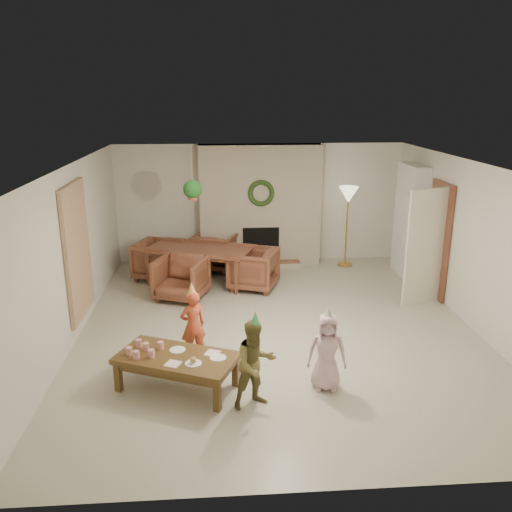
{
  "coord_description": "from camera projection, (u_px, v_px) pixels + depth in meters",
  "views": [
    {
      "loc": [
        -0.87,
        -7.36,
        3.46
      ],
      "look_at": [
        -0.3,
        0.4,
        1.05
      ],
      "focal_mm": 36.72,
      "sensor_mm": 36.0,
      "label": 1
    }
  ],
  "objects": [
    {
      "name": "floor",
      "position": [
        277.0,
        328.0,
        8.1
      ],
      "size": [
        7.0,
        7.0,
        0.0
      ],
      "primitive_type": "plane",
      "color": "#B7B29E",
      "rests_on": "ground"
    },
    {
      "name": "ceiling",
      "position": [
        279.0,
        166.0,
        7.36
      ],
      "size": [
        7.0,
        7.0,
        0.0
      ],
      "primitive_type": "plane",
      "rotation": [
        3.14,
        0.0,
        0.0
      ],
      "color": "white",
      "rests_on": "wall_back"
    },
    {
      "name": "wall_back",
      "position": [
        259.0,
        204.0,
        11.06
      ],
      "size": [
        7.0,
        0.0,
        7.0
      ],
      "primitive_type": "plane",
      "rotation": [
        1.57,
        0.0,
        0.0
      ],
      "color": "silver",
      "rests_on": "floor"
    },
    {
      "name": "wall_front",
      "position": [
        325.0,
        369.0,
        4.39
      ],
      "size": [
        7.0,
        0.0,
        7.0
      ],
      "primitive_type": "plane",
      "rotation": [
        -1.57,
        0.0,
        0.0
      ],
      "color": "silver",
      "rests_on": "floor"
    },
    {
      "name": "wall_left",
      "position": [
        71.0,
        255.0,
        7.52
      ],
      "size": [
        0.0,
        7.0,
        7.0
      ],
      "primitive_type": "plane",
      "rotation": [
        1.57,
        0.0,
        1.57
      ],
      "color": "silver",
      "rests_on": "floor"
    },
    {
      "name": "wall_right",
      "position": [
        474.0,
        247.0,
        7.94
      ],
      "size": [
        0.0,
        7.0,
        7.0
      ],
      "primitive_type": "plane",
      "rotation": [
        1.57,
        0.0,
        -1.57
      ],
      "color": "silver",
      "rests_on": "floor"
    },
    {
      "name": "fireplace_mass",
      "position": [
        260.0,
        205.0,
        10.87
      ],
      "size": [
        2.5,
        0.4,
        2.5
      ],
      "primitive_type": "cube",
      "color": "#5B2D18",
      "rests_on": "floor"
    },
    {
      "name": "fireplace_hearth",
      "position": [
        261.0,
        265.0,
        10.89
      ],
      "size": [
        1.6,
        0.3,
        0.12
      ],
      "primitive_type": "cube",
      "color": "brown",
      "rests_on": "floor"
    },
    {
      "name": "fireplace_firebox",
      "position": [
        261.0,
        245.0,
        10.94
      ],
      "size": [
        0.75,
        0.12,
        0.75
      ],
      "primitive_type": "cube",
      "color": "black",
      "rests_on": "floor"
    },
    {
      "name": "fireplace_wreath",
      "position": [
        261.0,
        193.0,
        10.56
      ],
      "size": [
        0.54,
        0.1,
        0.54
      ],
      "primitive_type": "torus",
      "rotation": [
        1.57,
        0.0,
        0.0
      ],
      "color": "#203E17",
      "rests_on": "fireplace_mass"
    },
    {
      "name": "floor_lamp_base",
      "position": [
        345.0,
        264.0,
        11.07
      ],
      "size": [
        0.31,
        0.31,
        0.03
      ],
      "primitive_type": "cylinder",
      "color": "gold",
      "rests_on": "floor"
    },
    {
      "name": "floor_lamp_post",
      "position": [
        347.0,
        229.0,
        10.85
      ],
      "size": [
        0.03,
        0.03,
        1.51
      ],
      "primitive_type": "cylinder",
      "color": "gold",
      "rests_on": "floor"
    },
    {
      "name": "floor_lamp_shade",
      "position": [
        349.0,
        195.0,
        10.63
      ],
      "size": [
        0.4,
        0.4,
        0.33
      ],
      "primitive_type": "cone",
      "rotation": [
        3.14,
        0.0,
        0.0
      ],
      "color": "beige",
      "rests_on": "floor_lamp_post"
    },
    {
      "name": "bookshelf_carcass",
      "position": [
        410.0,
        221.0,
        10.16
      ],
      "size": [
        0.3,
        1.0,
        2.2
      ],
      "primitive_type": "cube",
      "color": "white",
      "rests_on": "floor"
    },
    {
      "name": "bookshelf_shelf_a",
      "position": [
        406.0,
        253.0,
        10.35
      ],
      "size": [
        0.3,
        0.92,
        0.03
      ],
      "primitive_type": "cube",
      "color": "white",
      "rests_on": "bookshelf_carcass"
    },
    {
      "name": "bookshelf_shelf_b",
      "position": [
        408.0,
        234.0,
        10.23
      ],
      "size": [
        0.3,
        0.92,
        0.03
      ],
      "primitive_type": "cube",
      "color": "white",
      "rests_on": "bookshelf_carcass"
    },
    {
      "name": "bookshelf_shelf_c",
      "position": [
        410.0,
        214.0,
        10.11
      ],
      "size": [
        0.3,
        0.92,
        0.03
      ],
      "primitive_type": "cube",
      "color": "white",
      "rests_on": "bookshelf_carcass"
    },
    {
      "name": "bookshelf_shelf_d",
      "position": [
        411.0,
        193.0,
        10.0
      ],
      "size": [
        0.3,
        0.92,
        0.03
      ],
      "primitive_type": "cube",
      "color": "white",
      "rests_on": "bookshelf_carcass"
    },
    {
      "name": "books_row_lower",
      "position": [
        408.0,
        249.0,
        10.16
      ],
      "size": [
        0.2,
        0.4,
        0.24
      ],
      "primitive_type": "cube",
      "color": "#94371B",
      "rests_on": "bookshelf_shelf_a"
    },
    {
      "name": "books_row_mid",
      "position": [
        406.0,
        226.0,
        10.24
      ],
      "size": [
        0.2,
        0.44,
        0.24
      ],
      "primitive_type": "cube",
      "color": "#274391",
      "rests_on": "bookshelf_shelf_b"
    },
    {
      "name": "books_row_upper",
      "position": [
        411.0,
        208.0,
        9.98
      ],
      "size": [
        0.2,
        0.36,
        0.22
      ],
      "primitive_type": "cube",
      "color": "#A18F22",
      "rests_on": "bookshelf_shelf_c"
    },
    {
      "name": "door_frame",
      "position": [
        438.0,
        240.0,
        9.14
      ],
      "size": [
        0.05,
        0.86,
        2.04
      ],
      "primitive_type": "cube",
      "color": "brown",
      "rests_on": "floor"
    },
    {
      "name": "door_leaf",
      "position": [
        425.0,
        248.0,
        8.76
      ],
      "size": [
        0.77,
        0.32,
        2.0
      ],
      "primitive_type": "cube",
      "rotation": [
        0.0,
        0.0,
        -1.22
      ],
      "color": "beige",
      "rests_on": "floor"
    },
    {
      "name": "curtain_panel",
      "position": [
        77.0,
        251.0,
        7.71
      ],
      "size": [
        0.06,
        1.2,
        2.0
      ],
      "primitive_type": "cube",
      "color": "#CBB38F",
      "rests_on": "wall_left"
    },
    {
      "name": "dining_table",
      "position": [
        200.0,
        266.0,
        9.95
      ],
      "size": [
        2.2,
        1.7,
        0.68
      ],
      "primitive_type": "imported",
      "rotation": [
        0.0,
        0.0,
        -0.36
      ],
      "color": "brown",
      "rests_on": "floor"
    },
    {
      "name": "dining_chair_near",
      "position": [
        181.0,
        278.0,
        9.16
      ],
      "size": [
        1.05,
        1.06,
        0.76
      ],
      "primitive_type": "imported",
      "rotation": [
        0.0,
        0.0,
        -0.36
      ],
      "color": "brown",
      "rests_on": "floor"
    },
    {
      "name": "dining_chair_far",
      "position": [
        215.0,
        251.0,
        10.73
      ],
      "size": [
        1.05,
        1.06,
        0.76
      ],
      "primitive_type": "imported",
      "rotation": [
        0.0,
        0.0,
        2.78
      ],
      "color": "brown",
      "rests_on": "floor"
    },
    {
      "name": "dining_chair_left",
      "position": [
        159.0,
        260.0,
        10.17
      ],
      "size": [
        1.06,
        1.05,
        0.76
      ],
      "primitive_type": "imported",
      "rotation": [
        0.0,
        0.0,
        1.21
      ],
      "color": "brown",
      "rests_on": "floor"
    },
    {
      "name": "dining_chair_right",
      "position": [
        253.0,
        269.0,
        9.66
      ],
      "size": [
        1.06,
        1.05,
        0.76
      ],
      "primitive_type": "imported",
      "rotation": [
        0.0,
        0.0,
        -1.93
      ],
      "color": "brown",
      "rests_on": "floor"
    },
    {
      "name": "hanging_plant_cord",
      "position": [
        192.0,
        176.0,
        8.8
      ],
      "size": [
        0.01,
        0.01,
        0.7
      ],
      "primitive_type": "cylinder",
      "color": "tan",
      "rests_on": "ceiling"
    },
    {
      "name": "hanging_plant_pot",
      "position": [
        193.0,
        196.0,
        8.9
      ],
      "size": [
        0.16,
        0.16,
        0.12
      ],
      "primitive_type": "cylinder",
      "color": "#AD4637",
      "rests_on": "hanging_plant_cord"
    },
    {
      "name": "hanging_plant_foliage",
      "position": [
        193.0,
        189.0,
        8.87
      ],
      "size": [
        0.32,
        0.32,
        0.32
      ],
      "primitive_type": "sphere",
      "color": "#1A501C",
      "rests_on": "hanging_plant_pot"
    },
    {
      "name": "coffee_table_top",
      "position": [
        177.0,
        358.0,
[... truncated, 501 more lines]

